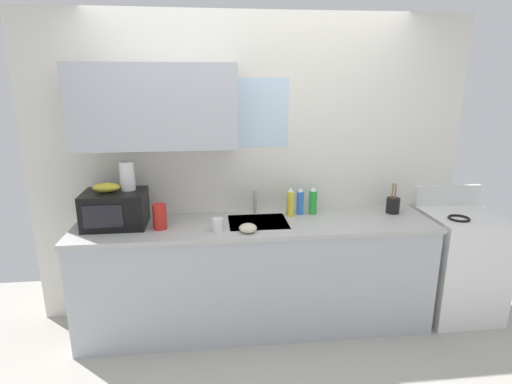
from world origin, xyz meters
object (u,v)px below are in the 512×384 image
Objects in this scene: small_bowl at (248,228)px; dish_soap_bottle_green at (313,201)px; dish_soap_bottle_yellow at (290,202)px; utensil_crock at (393,205)px; stove_range at (458,264)px; microwave at (115,209)px; paper_towel_roll at (127,176)px; mug_white at (218,225)px; cereal_canister at (160,217)px; dish_soap_bottle_blue at (300,202)px; banana_bunch at (106,188)px.

dish_soap_bottle_green is at bearing 32.96° from small_bowl.
utensil_crock is at bearing -1.33° from dish_soap_bottle_yellow.
stove_range is at bearing 6.34° from small_bowl.
utensil_crock reaches higher than small_bowl.
paper_towel_roll is (0.10, 0.05, 0.24)m from microwave.
microwave reaches higher than mug_white.
microwave is at bearing 166.22° from mug_white.
dish_soap_bottle_yellow reaches higher than stove_range.
stove_range is 0.78m from utensil_crock.
small_bowl is at bearing -15.26° from mug_white.
paper_towel_roll is 1.15× the size of cereal_canister.
dish_soap_bottle_blue is (1.46, 0.13, -0.03)m from microwave.
dish_soap_bottle_yellow is 0.10m from dish_soap_bottle_blue.
dish_soap_bottle_blue is 1.14m from cereal_canister.
dish_soap_bottle_green is (1.57, 0.13, -0.03)m from microwave.
utensil_crock is (0.67, -0.05, -0.04)m from dish_soap_bottle_green.
dish_soap_bottle_blue is (1.36, 0.07, -0.27)m from paper_towel_roll.
dish_soap_bottle_yellow is 0.87m from utensil_crock.
paper_towel_roll is at bearing -177.10° from dish_soap_bottle_green.
paper_towel_roll reaches higher than dish_soap_bottle_green.
dish_soap_bottle_yellow is at bearing 3.83° from microwave.
banana_bunch is at bearing 178.20° from microwave.
banana_bunch reaches higher than dish_soap_bottle_blue.
banana_bunch is at bearing 179.07° from stove_range.
utensil_crock is at bearing 0.53° from paper_towel_roll.
banana_bunch is (-0.05, 0.00, 0.17)m from microwave.
paper_towel_roll is 1.69× the size of small_bowl.
stove_range is 4.64× the size of dish_soap_bottle_green.
cereal_canister reaches higher than stove_range.
mug_white is (0.67, -0.24, -0.33)m from paper_towel_roll.
cereal_canister is at bearing 166.97° from small_bowl.
dish_soap_bottle_yellow is 0.93× the size of utensil_crock.
banana_bunch reaches higher than dish_soap_bottle_yellow.
microwave reaches higher than utensil_crock.
mug_white is at bearing -11.88° from cereal_canister.
small_bowl is at bearing -14.11° from microwave.
paper_towel_roll is 1.49m from dish_soap_bottle_green.
dish_soap_bottle_green is at bearing 9.85° from dish_soap_bottle_yellow.
microwave reaches higher than dish_soap_bottle_yellow.
dish_soap_bottle_blue is 0.76m from mug_white.
microwave reaches higher than dish_soap_bottle_blue.
dish_soap_bottle_blue is at bearing -179.97° from dish_soap_bottle_green.
dish_soap_bottle_yellow is 1.04× the size of dish_soap_bottle_green.
utensil_crock is (1.90, 0.17, -0.03)m from cereal_canister.
microwave is 2.30× the size of banana_bunch.
banana_bunch reaches higher than mug_white.
small_bowl is (-1.83, -0.20, 0.47)m from stove_range.
banana_bunch reaches higher than cereal_canister.
microwave is 1.77× the size of utensil_crock.
utensil_crock reaches higher than dish_soap_bottle_yellow.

